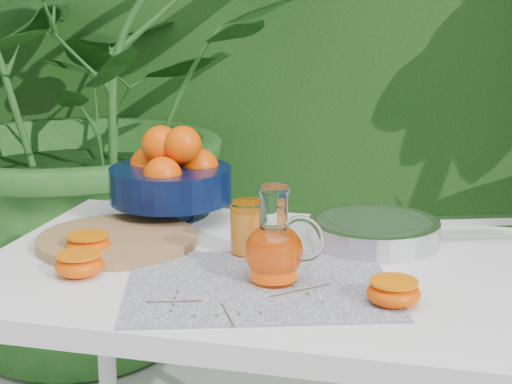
% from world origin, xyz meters
% --- Properties ---
extents(hedge_backdrop, '(8.00, 1.65, 2.50)m').
position_xyz_m(hedge_backdrop, '(0.06, 2.06, 1.19)').
color(hedge_backdrop, '#144815').
rests_on(hedge_backdrop, ground).
extents(potted_plant_left, '(2.51, 2.51, 1.78)m').
position_xyz_m(potted_plant_left, '(-0.84, 1.12, 0.89)').
color(potted_plant_left, '#21571E').
rests_on(potted_plant_left, ground).
extents(white_table, '(1.00, 0.70, 0.75)m').
position_xyz_m(white_table, '(0.06, -0.04, 0.67)').
color(white_table, white).
rests_on(white_table, ground).
extents(placemat, '(0.53, 0.47, 0.00)m').
position_xyz_m(placemat, '(0.09, -0.15, 0.75)').
color(placemat, '#0B1443').
rests_on(placemat, white_table).
extents(cutting_board, '(0.41, 0.41, 0.02)m').
position_xyz_m(cutting_board, '(-0.23, -0.01, 0.76)').
color(cutting_board, '#956143').
rests_on(cutting_board, white_table).
extents(fruit_bowl, '(0.29, 0.29, 0.21)m').
position_xyz_m(fruit_bowl, '(-0.19, 0.20, 0.85)').
color(fruit_bowl, black).
rests_on(fruit_bowl, white_table).
extents(juice_pitcher, '(0.15, 0.12, 0.17)m').
position_xyz_m(juice_pitcher, '(0.12, -0.14, 0.81)').
color(juice_pitcher, white).
rests_on(juice_pitcher, white_table).
extents(juice_tumbler, '(0.07, 0.07, 0.10)m').
position_xyz_m(juice_tumbler, '(0.04, -0.00, 0.80)').
color(juice_tumbler, white).
rests_on(juice_tumbler, white_table).
extents(saute_pan, '(0.48, 0.33, 0.05)m').
position_xyz_m(saute_pan, '(0.26, 0.13, 0.78)').
color(saute_pan, silver).
rests_on(saute_pan, white_table).
extents(orange_halves, '(0.68, 0.20, 0.04)m').
position_xyz_m(orange_halves, '(-0.05, -0.15, 0.77)').
color(orange_halves, '#FF6102').
rests_on(orange_halves, white_table).
extents(thyme_sprigs, '(0.28, 0.22, 0.01)m').
position_xyz_m(thyme_sprigs, '(0.08, -0.25, 0.76)').
color(thyme_sprigs, brown).
rests_on(thyme_sprigs, white_table).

